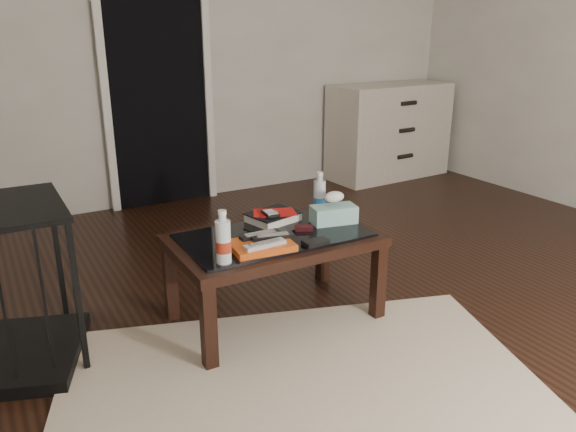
% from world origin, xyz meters
% --- Properties ---
extents(ground, '(5.00, 5.00, 0.00)m').
position_xyz_m(ground, '(0.00, 0.00, 0.00)').
color(ground, black).
rests_on(ground, ground).
extents(doorway, '(0.90, 0.08, 2.07)m').
position_xyz_m(doorway, '(-0.40, 2.47, 1.02)').
color(doorway, black).
rests_on(doorway, ground).
extents(coffee_table, '(1.00, 0.60, 0.46)m').
position_xyz_m(coffee_table, '(-0.53, 0.25, 0.40)').
color(coffee_table, black).
rests_on(coffee_table, ground).
extents(rug, '(2.36, 2.03, 0.01)m').
position_xyz_m(rug, '(-0.75, -0.44, 0.01)').
color(rug, '#BBA791').
rests_on(rug, ground).
extents(dresser, '(1.23, 0.57, 0.90)m').
position_xyz_m(dresser, '(1.80, 2.23, 0.45)').
color(dresser, beige).
rests_on(dresser, ground).
extents(magazines, '(0.30, 0.24, 0.03)m').
position_xyz_m(magazines, '(-0.67, 0.11, 0.48)').
color(magazines, '#D05013').
rests_on(magazines, coffee_table).
extents(remote_silver, '(0.20, 0.06, 0.02)m').
position_xyz_m(remote_silver, '(-0.68, 0.06, 0.50)').
color(remote_silver, '#BABABF').
rests_on(remote_silver, magazines).
extents(remote_black_front, '(0.21, 0.09, 0.02)m').
position_xyz_m(remote_black_front, '(-0.60, 0.13, 0.50)').
color(remote_black_front, black).
rests_on(remote_black_front, magazines).
extents(remote_black_back, '(0.20, 0.05, 0.02)m').
position_xyz_m(remote_black_back, '(-0.64, 0.18, 0.50)').
color(remote_black_back, black).
rests_on(remote_black_back, magazines).
extents(textbook, '(0.29, 0.25, 0.05)m').
position_xyz_m(textbook, '(-0.44, 0.42, 0.48)').
color(textbook, black).
rests_on(textbook, coffee_table).
extents(dvd_mailers, '(0.23, 0.20, 0.01)m').
position_xyz_m(dvd_mailers, '(-0.45, 0.42, 0.51)').
color(dvd_mailers, red).
rests_on(dvd_mailers, textbook).
extents(ipod, '(0.07, 0.11, 0.02)m').
position_xyz_m(ipod, '(-0.48, 0.38, 0.52)').
color(ipod, black).
rests_on(ipod, dvd_mailers).
extents(flip_phone, '(0.10, 0.08, 0.02)m').
position_xyz_m(flip_phone, '(-0.37, 0.22, 0.47)').
color(flip_phone, black).
rests_on(flip_phone, coffee_table).
extents(wallet, '(0.12, 0.07, 0.02)m').
position_xyz_m(wallet, '(-0.42, 0.03, 0.47)').
color(wallet, black).
rests_on(wallet, coffee_table).
extents(water_bottle_left, '(0.08, 0.08, 0.24)m').
position_xyz_m(water_bottle_left, '(-0.88, 0.05, 0.58)').
color(water_bottle_left, silver).
rests_on(water_bottle_left, coffee_table).
extents(water_bottle_right, '(0.08, 0.08, 0.24)m').
position_xyz_m(water_bottle_right, '(-0.18, 0.39, 0.58)').
color(water_bottle_right, silver).
rests_on(water_bottle_right, coffee_table).
extents(tissue_box, '(0.25, 0.16, 0.09)m').
position_xyz_m(tissue_box, '(-0.18, 0.24, 0.51)').
color(tissue_box, teal).
rests_on(tissue_box, coffee_table).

